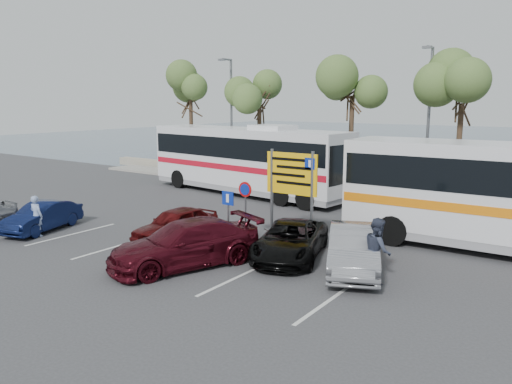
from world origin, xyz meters
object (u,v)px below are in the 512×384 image
Objects in this scene: pedestrian_near at (37,216)px; pedestrian_far at (377,250)px; car_blue at (42,217)px; suv_black at (290,240)px; direction_sign at (292,181)px; car_red at (176,224)px; street_lamp_left at (231,114)px; car_maroon at (185,244)px; coach_bus_left at (246,162)px; car_silver_b at (354,249)px; street_lamp_right at (428,117)px.

pedestrian_near is 0.85× the size of pedestrian_far.
car_blue is 14.12m from pedestrian_far.
direction_sign is at bearing 101.96° from suv_black.
car_red is at bearing -147.51° from direction_sign.
direction_sign is 5.10m from pedestrian_far.
street_lamp_left is 4.03× the size of pedestrian_far.
pedestrian_far is at bearing 43.46° from car_maroon.
street_lamp_left is 20.16m from pedestrian_far.
street_lamp_left is at bearing 145.09° from car_maroon.
car_red is at bearing -69.19° from coach_bus_left.
direction_sign reaches higher than car_red.
car_red is at bearing 161.65° from car_silver_b.
street_lamp_left is 19.15m from car_silver_b.
car_silver_b is at bearing -18.38° from suv_black.
pedestrian_near is (-9.90, -3.50, 0.21)m from suv_black.
coach_bus_left is 2.98× the size of suv_black.
pedestrian_near reaches higher than car_silver_b.
direction_sign is at bearing -44.22° from coach_bus_left.
car_blue is 0.92m from pedestrian_near.
direction_sign is at bearing 32.61° from car_red.
car_maroon is 5.54m from car_silver_b.
car_maroon is at bearing -174.19° from car_silver_b.
suv_black is at bearing 71.12° from car_maroon.
car_red is at bearing -60.55° from street_lamp_left.
suv_black is at bearing -0.74° from car_blue.
car_red is (-5.80, -12.75, -3.94)m from street_lamp_right.
suv_black is (0.99, -1.70, -1.80)m from direction_sign.
coach_bus_left is 6.80× the size of pedestrian_far.
street_lamp_right reaches higher than car_red.
car_maroon is (-1.41, -4.46, -1.68)m from direction_sign.
street_lamp_left reaches higher than car_silver_b.
suv_black is 2.28× the size of pedestrian_far.
car_silver_b is (1.40, -12.02, -3.87)m from street_lamp_right.
pedestrian_far is (8.18, 0.23, 0.34)m from car_red.
street_lamp_right is at bearing 17.63° from coach_bus_left.
car_maroon is at bearing -62.60° from coach_bus_left.
car_maroon is (9.60, -14.78, -3.84)m from street_lamp_left.
suv_black is 2.70× the size of pedestrian_near.
direction_sign reaches higher than pedestrian_near.
coach_bus_left is (3.50, -3.02, -2.68)m from street_lamp_left.
car_red is (3.70, -9.73, -1.26)m from coach_bus_left.
car_silver_b is 2.24× the size of pedestrian_far.
suv_black is (2.40, 2.76, -0.12)m from car_maroon.
car_blue is at bearing -157.14° from car_maroon.
car_red reaches higher than suv_black.
suv_black is at bearing -46.64° from coach_bus_left.
car_maroon is at bearing 179.87° from pedestrian_near.
street_lamp_left is 15.16m from car_red.
street_lamp_left is at bearing 139.22° from coach_bus_left.
car_silver_b reaches higher than car_red.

